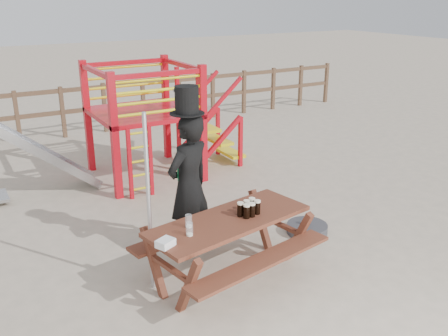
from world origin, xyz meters
TOP-DOWN VIEW (x-y plane):
  - ground at (0.00, 0.00)m, footprint 60.00×60.00m
  - back_fence at (0.00, 7.00)m, footprint 15.09×0.09m
  - playground_fort at (0.12, 3.58)m, footprint 4.71×1.84m
  - picnic_table at (-0.25, -0.24)m, footprint 2.21×1.71m
  - man_with_hat at (-0.39, 0.53)m, footprint 0.80×0.67m
  - metal_pole at (-1.14, 0.00)m, footprint 0.05×0.05m
  - parasol_base at (1.30, 0.21)m, footprint 0.58×0.58m
  - paper_bag at (-1.16, -0.48)m, footprint 0.22×0.20m
  - stout_pints at (0.01, -0.26)m, footprint 0.28×0.21m
  - empty_glasses at (-0.80, -0.29)m, footprint 0.16×0.26m

SIDE VIEW (x-z plane):
  - ground at x=0.00m, z-range 0.00..0.00m
  - parasol_base at x=1.30m, z-range -0.05..0.19m
  - picnic_table at x=-0.25m, z-range 0.10..0.87m
  - back_fence at x=0.00m, z-range 0.14..1.34m
  - paper_bag at x=-1.16m, z-range 0.77..0.85m
  - empty_glasses at x=-0.80m, z-range 0.76..0.91m
  - stout_pints at x=0.01m, z-range 0.77..0.94m
  - man_with_hat at x=-0.39m, z-range -0.12..2.10m
  - metal_pole at x=-1.14m, z-range 0.00..2.09m
  - playground_fort at x=0.12m, z-range 0.02..2.12m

